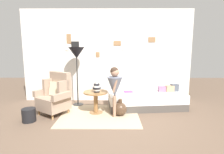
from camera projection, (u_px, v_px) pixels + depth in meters
name	position (u px, v px, depth m)	size (l,w,h in m)	color
ground_plane	(104.00, 129.00, 3.39)	(12.00, 12.00, 0.00)	brown
gallery_wall	(107.00, 56.00, 5.11)	(4.80, 0.12, 2.60)	silver
rug	(100.00, 115.00, 4.09)	(1.76, 1.47, 0.01)	tan
armchair	(56.00, 95.00, 4.13)	(0.90, 0.85, 0.97)	tan
daybed	(146.00, 100.00, 4.57)	(1.97, 0.99, 0.40)	#4C4742
pillow_head	(174.00, 88.00, 4.66)	(0.19, 0.12, 0.19)	#474C56
pillow_mid	(169.00, 89.00, 4.63)	(0.21, 0.12, 0.16)	tan
pillow_back	(162.00, 89.00, 4.64)	(0.20, 0.12, 0.14)	gray
side_table	(96.00, 98.00, 4.18)	(0.57, 0.57, 0.52)	olive
vase_striped	(97.00, 88.00, 4.08)	(0.19, 0.19, 0.26)	black
floor_lamp	(77.00, 55.00, 4.62)	(0.41, 0.41, 1.55)	black
person_child	(115.00, 85.00, 3.90)	(0.34, 0.34, 1.12)	#A37A60
book_on_daybed	(128.00, 92.00, 4.58)	(0.22, 0.16, 0.03)	#B33E95
demijohn_near	(120.00, 109.00, 4.04)	(0.30, 0.30, 0.39)	#473323
magazine_basket	(29.00, 115.00, 3.71)	(0.28, 0.28, 0.28)	black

